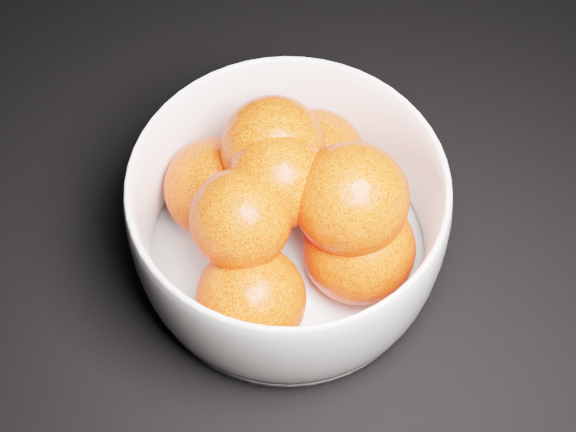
{
  "coord_description": "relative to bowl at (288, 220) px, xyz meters",
  "views": [
    {
      "loc": [
        0.13,
        -0.32,
        0.5
      ],
      "look_at": [
        0.14,
        -0.05,
        0.06
      ],
      "focal_mm": 50.0,
      "sensor_mm": 36.0,
      "label": 1
    }
  ],
  "objects": [
    {
      "name": "orange_pile",
      "position": [
        0.0,
        0.0,
        0.01
      ],
      "size": [
        0.17,
        0.18,
        0.11
      ],
      "color": "#FF390E",
      "rests_on": "bowl"
    },
    {
      "name": "ground",
      "position": [
        -0.14,
        0.05,
        -0.05
      ],
      "size": [
        3.0,
        3.0,
        0.0
      ],
      "primitive_type": "cube",
      "color": "black",
      "rests_on": "ground"
    },
    {
      "name": "bowl",
      "position": [
        0.0,
        0.0,
        0.0
      ],
      "size": [
        0.21,
        0.21,
        0.1
      ],
      "rotation": [
        0.0,
        0.0,
        -0.02
      ],
      "color": "silver",
      "rests_on": "ground"
    }
  ]
}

